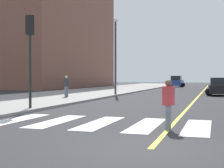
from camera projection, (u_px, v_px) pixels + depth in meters
ground_plane at (150, 149)px, 8.04m from camera, size 220.00×220.00×0.00m
sidewalk_kerb_west at (60, 95)px, 30.76m from camera, size 10.00×120.00×0.15m
crosswalk_paint at (171, 126)px, 11.86m from camera, size 13.50×4.00×0.01m
lane_divider_paint at (204, 90)px, 46.23m from camera, size 0.16×80.00×0.01m
low_rise_brick_west at (46, 12)px, 60.86m from camera, size 16.00×32.00×27.25m
car_blue_second at (176, 82)px, 61.52m from camera, size 2.94×4.62×2.04m
car_black_third at (218, 87)px, 32.09m from camera, size 2.52×3.93×1.72m
traffic_light_far_corner at (30, 43)px, 17.28m from camera, size 0.36×0.41×4.80m
pedestrian_crossing at (168, 102)px, 10.93m from camera, size 0.41×0.41×1.67m
pedestrian_walking_west at (66, 85)px, 27.18m from camera, size 0.43×0.43×1.73m
street_lamp at (115, 49)px, 32.35m from camera, size 0.44×0.44×7.37m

